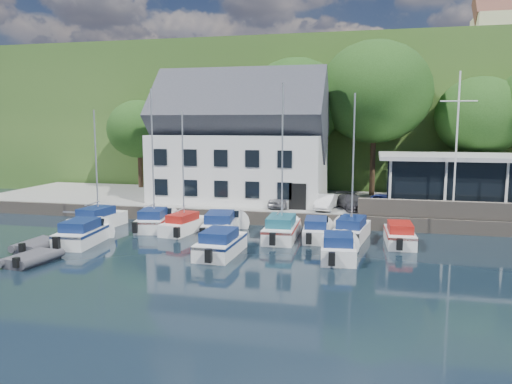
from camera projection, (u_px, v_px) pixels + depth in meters
ground at (290, 271)px, 25.32m from camera, size 180.00×180.00×0.00m
quay at (324, 206)px, 42.13m from camera, size 60.00×13.00×1.00m
quay_face at (315, 221)px, 35.86m from camera, size 60.00×0.30×1.00m
hillside at (350, 120)px, 84.03m from camera, size 160.00×75.00×16.00m
field_patch at (399, 74)px, 88.82m from camera, size 50.00×30.00×0.30m
harbor_building at (240, 148)px, 42.09m from camera, size 14.40×8.20×8.70m
club_pavilion at (468, 182)px, 37.85m from camera, size 13.20×7.20×4.10m
seawall at (495, 211)px, 33.39m from camera, size 18.00×0.50×1.20m
gangway at (94, 223)px, 37.73m from camera, size 1.20×6.00×1.40m
car_silver at (280, 199)px, 38.84m from camera, size 1.50×3.70×1.26m
car_white at (326, 202)px, 37.63m from camera, size 1.58×3.60×1.15m
car_dgrey at (352, 202)px, 37.75m from camera, size 2.79×4.22×1.14m
car_blue at (380, 202)px, 37.02m from camera, size 2.07×3.94×1.28m
flagpole at (456, 145)px, 33.87m from camera, size 2.38×0.20×9.93m
tree_0 at (140, 144)px, 50.24m from camera, size 6.42×6.42×8.77m
tree_2 at (295, 126)px, 45.93m from camera, size 9.06×9.06×12.39m
tree_3 at (374, 119)px, 44.34m from camera, size 10.03×10.03×13.71m
tree_4 at (479, 138)px, 43.25m from camera, size 7.66×7.66×10.47m
boat_r1_0 at (96, 163)px, 35.22m from camera, size 2.82×6.76×9.40m
boat_r1_1 at (153, 166)px, 34.79m from camera, size 3.02×6.14×9.04m
boat_r1_2 at (183, 172)px, 33.85m from camera, size 2.73×6.41×8.35m
boat_r1_3 at (221, 223)px, 33.74m from camera, size 3.23×7.11×1.55m
boat_r1_4 at (282, 166)px, 31.85m from camera, size 2.30×7.02×9.45m
boat_r1_5 at (316, 228)px, 32.52m from camera, size 2.24×6.40×1.38m
boat_r1_6 at (353, 169)px, 31.63m from camera, size 2.89×6.97×9.17m
boat_r1_7 at (400, 233)px, 30.94m from camera, size 2.10×5.96×1.40m
boat_r2_0 at (83, 231)px, 31.08m from camera, size 2.68×6.45×1.54m
boat_r2_2 at (221, 242)px, 28.47m from camera, size 2.30×6.32×1.50m
boat_r2_3 at (338, 246)px, 27.61m from camera, size 2.49×5.66×1.45m
dinghy_0 at (38, 243)px, 29.71m from camera, size 1.95×3.14×0.72m
dinghy_1 at (32, 257)px, 26.70m from camera, size 2.26×3.32×0.72m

